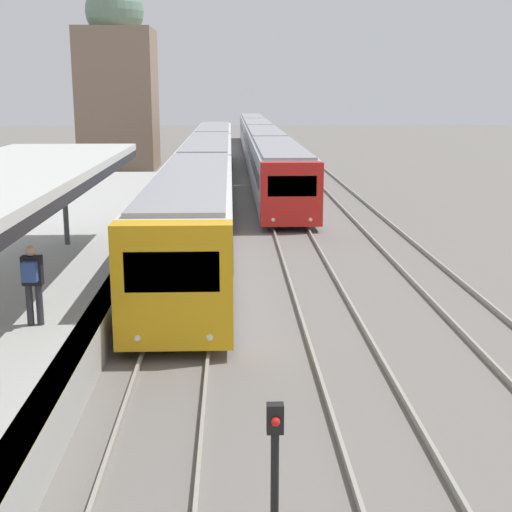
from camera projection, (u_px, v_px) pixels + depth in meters
name	position (u px, v px, depth m)	size (l,w,h in m)	color
person_on_platform	(32.00, 279.00, 14.36)	(0.40, 0.40, 1.66)	#2D2D33
train_near	(208.00, 166.00, 38.35)	(2.56, 48.33, 3.10)	gold
train_far	(261.00, 141.00, 58.32)	(2.55, 60.89, 2.99)	red
signal_post_near	(275.00, 469.00, 8.42)	(0.20, 0.21, 2.13)	black
distant_domed_building	(118.00, 83.00, 51.90)	(5.41, 5.41, 13.29)	#89705B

